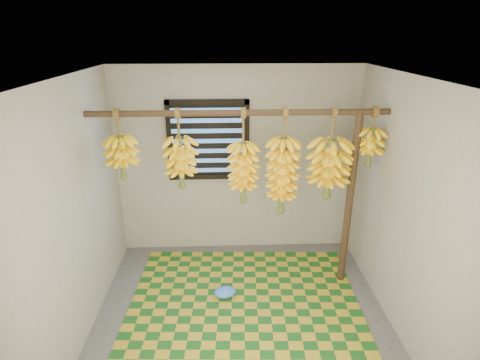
{
  "coord_description": "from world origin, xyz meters",
  "views": [
    {
      "loc": [
        -0.14,
        -2.94,
        2.75
      ],
      "look_at": [
        0.0,
        0.55,
        1.35
      ],
      "focal_mm": 28.0,
      "sensor_mm": 36.0,
      "label": 1
    }
  ],
  "objects_px": {
    "plastic_bag": "(225,292)",
    "banana_bunch_b": "(181,163)",
    "banana_bunch_a": "(122,157)",
    "banana_bunch_e": "(329,169)",
    "banana_bunch_d": "(282,176)",
    "support_post": "(349,203)",
    "banana_bunch_c": "(243,173)",
    "banana_bunch_f": "(370,147)",
    "woven_mat": "(244,302)"
  },
  "relations": [
    {
      "from": "plastic_bag",
      "to": "banana_bunch_b",
      "type": "bearing_deg",
      "value": 148.71
    },
    {
      "from": "banana_bunch_a",
      "to": "banana_bunch_e",
      "type": "bearing_deg",
      "value": 0.0
    },
    {
      "from": "banana_bunch_a",
      "to": "banana_bunch_d",
      "type": "height_order",
      "value": "same"
    },
    {
      "from": "banana_bunch_a",
      "to": "banana_bunch_b",
      "type": "bearing_deg",
      "value": 0.0
    },
    {
      "from": "support_post",
      "to": "banana_bunch_c",
      "type": "distance_m",
      "value": 1.22
    },
    {
      "from": "banana_bunch_d",
      "to": "banana_bunch_e",
      "type": "distance_m",
      "value": 0.49
    },
    {
      "from": "banana_bunch_f",
      "to": "banana_bunch_d",
      "type": "bearing_deg",
      "value": 180.0
    },
    {
      "from": "plastic_bag",
      "to": "banana_bunch_a",
      "type": "distance_m",
      "value": 1.83
    },
    {
      "from": "support_post",
      "to": "woven_mat",
      "type": "bearing_deg",
      "value": -162.22
    },
    {
      "from": "support_post",
      "to": "banana_bunch_b",
      "type": "distance_m",
      "value": 1.87
    },
    {
      "from": "banana_bunch_b",
      "to": "banana_bunch_e",
      "type": "height_order",
      "value": "same"
    },
    {
      "from": "plastic_bag",
      "to": "banana_bunch_f",
      "type": "distance_m",
      "value": 2.2
    },
    {
      "from": "plastic_bag",
      "to": "banana_bunch_d",
      "type": "bearing_deg",
      "value": 22.88
    },
    {
      "from": "woven_mat",
      "to": "banana_bunch_c",
      "type": "height_order",
      "value": "banana_bunch_c"
    },
    {
      "from": "banana_bunch_a",
      "to": "banana_bunch_c",
      "type": "height_order",
      "value": "same"
    },
    {
      "from": "woven_mat",
      "to": "banana_bunch_e",
      "type": "xyz_separation_m",
      "value": [
        0.9,
        0.37,
        1.39
      ]
    },
    {
      "from": "banana_bunch_d",
      "to": "banana_bunch_f",
      "type": "height_order",
      "value": "same"
    },
    {
      "from": "banana_bunch_d",
      "to": "banana_bunch_f",
      "type": "xyz_separation_m",
      "value": [
        0.9,
        0.0,
        0.31
      ]
    },
    {
      "from": "banana_bunch_a",
      "to": "banana_bunch_f",
      "type": "bearing_deg",
      "value": 0.0
    },
    {
      "from": "woven_mat",
      "to": "plastic_bag",
      "type": "distance_m",
      "value": 0.24
    },
    {
      "from": "plastic_bag",
      "to": "banana_bunch_f",
      "type": "bearing_deg",
      "value": 9.79
    },
    {
      "from": "banana_bunch_c",
      "to": "banana_bunch_d",
      "type": "height_order",
      "value": "same"
    },
    {
      "from": "support_post",
      "to": "banana_bunch_d",
      "type": "xyz_separation_m",
      "value": [
        -0.75,
        0.0,
        0.33
      ]
    },
    {
      "from": "woven_mat",
      "to": "banana_bunch_f",
      "type": "xyz_separation_m",
      "value": [
        1.31,
        0.37,
        1.63
      ]
    },
    {
      "from": "plastic_bag",
      "to": "banana_bunch_b",
      "type": "xyz_separation_m",
      "value": [
        -0.43,
        0.26,
        1.43
      ]
    },
    {
      "from": "banana_bunch_d",
      "to": "banana_bunch_f",
      "type": "distance_m",
      "value": 0.95
    },
    {
      "from": "banana_bunch_b",
      "to": "banana_bunch_c",
      "type": "bearing_deg",
      "value": 0.0
    },
    {
      "from": "support_post",
      "to": "banana_bunch_c",
      "type": "relative_size",
      "value": 1.98
    },
    {
      "from": "banana_bunch_b",
      "to": "banana_bunch_c",
      "type": "relative_size",
      "value": 0.83
    },
    {
      "from": "banana_bunch_c",
      "to": "banana_bunch_e",
      "type": "bearing_deg",
      "value": -0.0
    },
    {
      "from": "support_post",
      "to": "banana_bunch_c",
      "type": "xyz_separation_m",
      "value": [
        -1.16,
        0.0,
        0.37
      ]
    },
    {
      "from": "banana_bunch_c",
      "to": "plastic_bag",
      "type": "bearing_deg",
      "value": -128.59
    },
    {
      "from": "banana_bunch_c",
      "to": "banana_bunch_b",
      "type": "bearing_deg",
      "value": 180.0
    },
    {
      "from": "banana_bunch_c",
      "to": "banana_bunch_e",
      "type": "xyz_separation_m",
      "value": [
        0.9,
        -0.0,
        0.03
      ]
    },
    {
      "from": "banana_bunch_b",
      "to": "banana_bunch_c",
      "type": "xyz_separation_m",
      "value": [
        0.64,
        0.0,
        -0.12
      ]
    },
    {
      "from": "plastic_bag",
      "to": "banana_bunch_e",
      "type": "xyz_separation_m",
      "value": [
        1.11,
        0.26,
        1.34
      ]
    },
    {
      "from": "plastic_bag",
      "to": "woven_mat",
      "type": "bearing_deg",
      "value": -27.69
    },
    {
      "from": "woven_mat",
      "to": "banana_bunch_e",
      "type": "distance_m",
      "value": 1.7
    },
    {
      "from": "plastic_bag",
      "to": "banana_bunch_e",
      "type": "distance_m",
      "value": 1.76
    },
    {
      "from": "plastic_bag",
      "to": "banana_bunch_b",
      "type": "distance_m",
      "value": 1.52
    },
    {
      "from": "woven_mat",
      "to": "plastic_bag",
      "type": "bearing_deg",
      "value": 152.31
    },
    {
      "from": "banana_bunch_b",
      "to": "banana_bunch_e",
      "type": "bearing_deg",
      "value": -0.0
    },
    {
      "from": "banana_bunch_b",
      "to": "banana_bunch_d",
      "type": "distance_m",
      "value": 1.07
    },
    {
      "from": "support_post",
      "to": "banana_bunch_a",
      "type": "relative_size",
      "value": 2.78
    },
    {
      "from": "banana_bunch_e",
      "to": "banana_bunch_f",
      "type": "height_order",
      "value": "same"
    },
    {
      "from": "support_post",
      "to": "banana_bunch_b",
      "type": "height_order",
      "value": "banana_bunch_b"
    },
    {
      "from": "plastic_bag",
      "to": "banana_bunch_c",
      "type": "bearing_deg",
      "value": 51.41
    },
    {
      "from": "banana_bunch_b",
      "to": "banana_bunch_a",
      "type": "bearing_deg",
      "value": -180.0
    },
    {
      "from": "support_post",
      "to": "woven_mat",
      "type": "height_order",
      "value": "support_post"
    },
    {
      "from": "woven_mat",
      "to": "support_post",
      "type": "bearing_deg",
      "value": 17.78
    }
  ]
}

